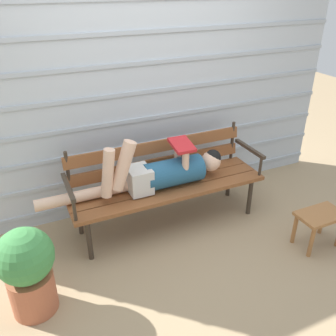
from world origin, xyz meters
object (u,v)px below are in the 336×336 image
Objects in this scene: potted_plant at (27,269)px; park_bench at (165,178)px; footstool at (320,220)px; reclining_person at (160,172)px.

park_bench is at bearing 25.20° from potted_plant.
reclining_person is at bearing 144.17° from footstool.
park_bench is at bearing 139.78° from footstool.
potted_plant is (-1.21, -0.54, -0.20)m from reclining_person.
reclining_person is 1.34m from potted_plant.
potted_plant is at bearing 172.90° from footstool.
footstool is (1.07, -0.90, -0.21)m from park_bench.
footstool is 2.38m from potted_plant.
park_bench reaches higher than potted_plant.
footstool is at bearing -7.10° from potted_plant.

